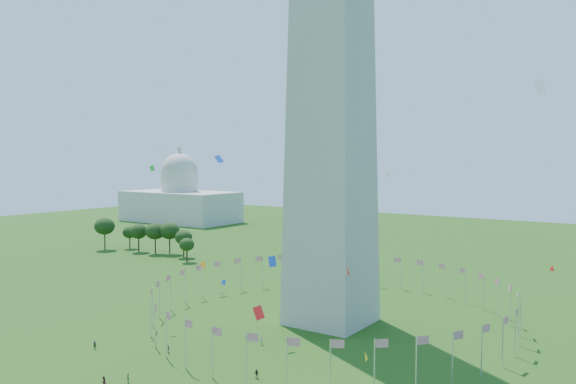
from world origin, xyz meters
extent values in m
cylinder|color=silver|center=(40.00, 50.00, 4.50)|extent=(0.24, 0.24, 9.00)
cylinder|color=silver|center=(39.39, 56.95, 4.50)|extent=(0.24, 0.24, 9.00)
cylinder|color=silver|center=(37.59, 63.68, 4.50)|extent=(0.24, 0.24, 9.00)
cylinder|color=silver|center=(34.64, 70.00, 4.50)|extent=(0.24, 0.24, 9.00)
cylinder|color=silver|center=(30.64, 75.71, 4.50)|extent=(0.24, 0.24, 9.00)
cylinder|color=silver|center=(25.71, 80.64, 4.50)|extent=(0.24, 0.24, 9.00)
cylinder|color=silver|center=(20.00, 84.64, 4.50)|extent=(0.24, 0.24, 9.00)
cylinder|color=silver|center=(13.68, 87.59, 4.50)|extent=(0.24, 0.24, 9.00)
cylinder|color=silver|center=(6.95, 89.39, 4.50)|extent=(0.24, 0.24, 9.00)
cylinder|color=silver|center=(0.00, 90.00, 4.50)|extent=(0.24, 0.24, 9.00)
cylinder|color=silver|center=(-6.95, 89.39, 4.50)|extent=(0.24, 0.24, 9.00)
cylinder|color=silver|center=(-13.68, 87.59, 4.50)|extent=(0.24, 0.24, 9.00)
cylinder|color=silver|center=(-20.00, 84.64, 4.50)|extent=(0.24, 0.24, 9.00)
cylinder|color=silver|center=(-25.71, 80.64, 4.50)|extent=(0.24, 0.24, 9.00)
cylinder|color=silver|center=(-30.64, 75.71, 4.50)|extent=(0.24, 0.24, 9.00)
cylinder|color=silver|center=(-34.64, 70.00, 4.50)|extent=(0.24, 0.24, 9.00)
cylinder|color=silver|center=(-37.59, 63.68, 4.50)|extent=(0.24, 0.24, 9.00)
cylinder|color=silver|center=(-39.39, 56.95, 4.50)|extent=(0.24, 0.24, 9.00)
cylinder|color=silver|center=(-40.00, 50.00, 4.50)|extent=(0.24, 0.24, 9.00)
cylinder|color=silver|center=(-39.39, 43.05, 4.50)|extent=(0.24, 0.24, 9.00)
cylinder|color=silver|center=(-37.59, 36.32, 4.50)|extent=(0.24, 0.24, 9.00)
cylinder|color=silver|center=(-34.64, 30.00, 4.50)|extent=(0.24, 0.24, 9.00)
cylinder|color=silver|center=(-30.64, 24.29, 4.50)|extent=(0.24, 0.24, 9.00)
cylinder|color=silver|center=(-25.71, 19.36, 4.50)|extent=(0.24, 0.24, 9.00)
cylinder|color=silver|center=(-20.00, 15.36, 4.50)|extent=(0.24, 0.24, 9.00)
cylinder|color=silver|center=(-13.68, 12.41, 4.50)|extent=(0.24, 0.24, 9.00)
cylinder|color=silver|center=(-6.95, 10.61, 4.50)|extent=(0.24, 0.24, 9.00)
cylinder|color=silver|center=(0.00, 10.00, 4.50)|extent=(0.24, 0.24, 9.00)
cylinder|color=silver|center=(6.95, 10.61, 4.50)|extent=(0.24, 0.24, 9.00)
cylinder|color=silver|center=(13.68, 12.41, 4.50)|extent=(0.24, 0.24, 9.00)
cylinder|color=silver|center=(20.00, 15.36, 4.50)|extent=(0.24, 0.24, 9.00)
cylinder|color=silver|center=(25.71, 19.36, 4.50)|extent=(0.24, 0.24, 9.00)
cylinder|color=silver|center=(30.64, 24.29, 4.50)|extent=(0.24, 0.24, 9.00)
cylinder|color=silver|center=(34.64, 30.00, 4.50)|extent=(0.24, 0.24, 9.00)
cylinder|color=silver|center=(37.59, 36.32, 4.50)|extent=(0.24, 0.24, 9.00)
cylinder|color=silver|center=(39.39, 43.05, 4.50)|extent=(0.24, 0.24, 9.00)
imported|color=gray|center=(-15.31, 14.47, 0.82)|extent=(1.12, 1.08, 1.64)
imported|color=gray|center=(-3.44, 28.34, 0.91)|extent=(0.78, 0.77, 1.82)
imported|color=#1A4225|center=(-10.43, 0.72, 0.76)|extent=(0.66, 0.63, 1.52)
imported|color=maroon|center=(-12.13, -2.84, 0.89)|extent=(0.70, 0.88, 1.79)
imported|color=#242424|center=(-29.01, 7.98, 0.80)|extent=(0.68, 0.69, 1.60)
imported|color=black|center=(6.23, 14.20, 0.79)|extent=(1.08, 0.91, 1.58)
plane|color=red|center=(13.41, 33.31, 15.96)|extent=(1.49, 2.25, 2.65)
plane|color=white|center=(51.34, 6.04, 45.00)|extent=(1.08, 1.92, 1.83)
plane|color=green|center=(-38.44, 31.79, 35.08)|extent=(0.49, 1.55, 1.59)
plane|color=white|center=(-23.43, 57.42, 25.93)|extent=(0.66, 1.54, 1.40)
plane|color=blue|center=(-20.73, 36.88, 9.01)|extent=(0.97, 1.11, 1.23)
plane|color=blue|center=(-8.95, 22.22, 37.23)|extent=(1.67, 1.58, 1.75)
plane|color=white|center=(15.29, 46.71, 34.27)|extent=(0.39, 1.26, 1.25)
plane|color=red|center=(24.57, -8.99, 19.48)|extent=(0.78, 1.76, 1.59)
plane|color=yellow|center=(23.21, 21.41, 5.00)|extent=(0.79, 1.60, 1.69)
plane|color=blue|center=(-3.59, 32.27, 16.30)|extent=(2.29, 1.11, 2.20)
plane|color=orange|center=(-34.15, 44.43, 10.39)|extent=(1.26, 1.59, 1.43)
plane|color=red|center=(48.85, 32.14, 20.63)|extent=(0.85, 0.59, 0.98)
ellipsoid|color=#234517|center=(-129.21, 87.07, 6.48)|extent=(8.30, 8.30, 12.96)
ellipsoid|color=#234517|center=(-122.85, 94.67, 4.56)|extent=(5.84, 5.84, 9.12)
ellipsoid|color=#234517|center=(-113.10, 91.07, 5.55)|extent=(7.11, 7.11, 11.11)
ellipsoid|color=#234517|center=(-104.02, 91.62, 5.97)|extent=(7.64, 7.64, 11.94)
ellipsoid|color=#234517|center=(-98.88, 94.41, 6.16)|extent=(7.89, 7.89, 12.32)
ellipsoid|color=#234517|center=(-89.01, 92.21, 5.10)|extent=(6.53, 6.53, 10.21)
ellipsoid|color=#234517|center=(-80.81, 85.62, 4.31)|extent=(5.51, 5.51, 8.62)
camera|label=1|loc=(63.44, -59.60, 37.13)|focal=35.00mm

